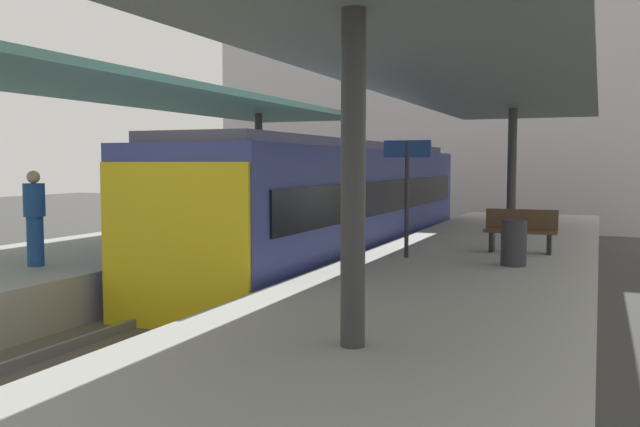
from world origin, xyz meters
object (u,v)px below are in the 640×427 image
platform_sign (407,172)px  platform_bench (521,229)px  litter_bin (514,243)px  passenger_near_bench (35,217)px  commuter_train (338,206)px

platform_sign → platform_bench: bearing=39.0°
platform_sign → litter_bin: 2.36m
platform_bench → passenger_near_bench: (-7.58, -5.06, 0.39)m
litter_bin → passenger_near_bench: size_ratio=0.48×
litter_bin → commuter_train: bearing=142.7°
commuter_train → platform_bench: commuter_train is taller
litter_bin → passenger_near_bench: 8.31m
commuter_train → passenger_near_bench: bearing=-114.2°
platform_sign → passenger_near_bench: platform_sign is taller
platform_bench → platform_sign: size_ratio=0.63×
commuter_train → platform_sign: size_ratio=6.38×
commuter_train → platform_sign: bearing=-50.9°
platform_bench → passenger_near_bench: passenger_near_bench is taller
commuter_train → passenger_near_bench: (-3.03, -6.73, 0.13)m
platform_bench → passenger_near_bench: bearing=-146.3°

